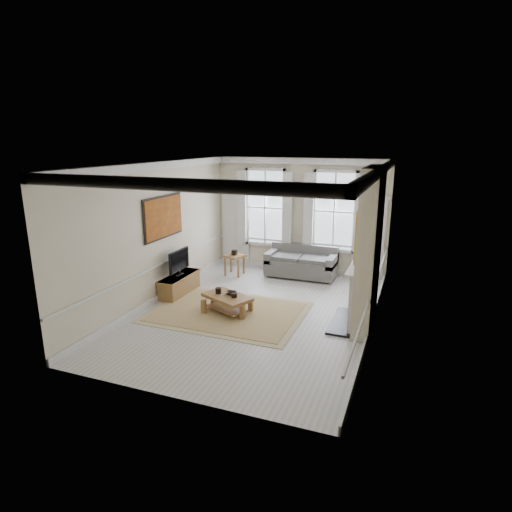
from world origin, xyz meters
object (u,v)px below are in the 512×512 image
at_px(coffee_table, 227,299).
at_px(tv_stand, 180,284).
at_px(side_table, 234,259).
at_px(sofa, 302,264).

distance_m(coffee_table, tv_stand, 1.85).
relative_size(side_table, tv_stand, 0.47).
xyz_separation_m(side_table, tv_stand, (-0.69, -1.99, -0.25)).
bearing_deg(sofa, coffee_table, -105.06).
distance_m(sofa, side_table, 1.99).
xyz_separation_m(sofa, side_table, (-1.89, -0.59, 0.13)).
relative_size(side_table, coffee_table, 0.50).
distance_m(sofa, coffee_table, 3.42).
bearing_deg(tv_stand, sofa, 44.94).
relative_size(sofa, tv_stand, 1.43).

